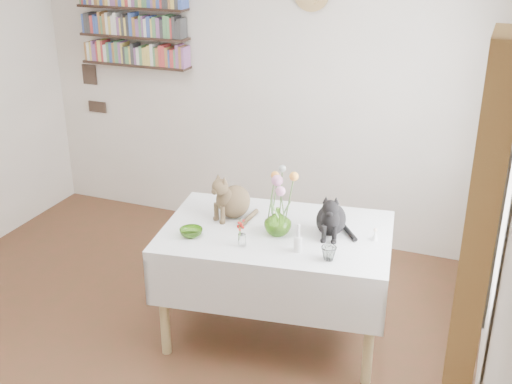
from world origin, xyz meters
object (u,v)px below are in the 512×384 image
at_px(flower_vase, 278,221).
at_px(bookshelf_unit, 132,12).
at_px(dining_table, 276,257).
at_px(tabby_cat, 235,193).
at_px(black_cat, 331,212).

xyz_separation_m(flower_vase, bookshelf_unit, (-1.83, 1.42, 0.99)).
height_order(dining_table, flower_vase, flower_vase).
bearing_deg(tabby_cat, bookshelf_unit, 167.04).
xyz_separation_m(black_cat, flower_vase, (-0.30, -0.13, -0.06)).
height_order(tabby_cat, flower_vase, tabby_cat).
distance_m(black_cat, flower_vase, 0.33).
bearing_deg(bookshelf_unit, black_cat, -31.33).
relative_size(tabby_cat, bookshelf_unit, 0.32).
distance_m(tabby_cat, bookshelf_unit, 2.16).
distance_m(dining_table, black_cat, 0.48).
xyz_separation_m(dining_table, bookshelf_unit, (-1.80, 1.38, 1.27)).
relative_size(black_cat, bookshelf_unit, 0.30).
relative_size(dining_table, flower_vase, 8.71).
relative_size(black_cat, flower_vase, 1.69).
height_order(dining_table, bookshelf_unit, bookshelf_unit).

